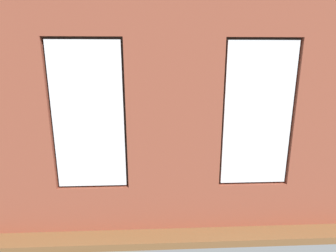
# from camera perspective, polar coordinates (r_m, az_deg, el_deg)

# --- Properties ---
(ground_plane) EXTENTS (6.94, 5.90, 0.10)m
(ground_plane) POSITION_cam_1_polar(r_m,az_deg,el_deg) (6.29, -0.39, -7.65)
(ground_plane) COLOR brown
(brick_wall_with_windows) EXTENTS (6.34, 0.30, 3.25)m
(brick_wall_with_windows) POSITION_cam_1_polar(r_m,az_deg,el_deg) (3.34, 1.33, 2.64)
(brick_wall_with_windows) COLOR brown
(brick_wall_with_windows) RESTS_ON ground_plane
(white_wall_right) EXTENTS (0.10, 4.90, 3.25)m
(white_wall_right) POSITION_cam_1_polar(r_m,az_deg,el_deg) (6.37, -29.84, 6.33)
(white_wall_right) COLOR silver
(white_wall_right) RESTS_ON ground_plane
(couch_by_window) EXTENTS (1.89, 0.87, 0.80)m
(couch_by_window) POSITION_cam_1_polar(r_m,az_deg,el_deg) (4.38, -4.92, -12.37)
(couch_by_window) COLOR black
(couch_by_window) RESTS_ON ground_plane
(couch_left) EXTENTS (0.88, 1.98, 0.80)m
(couch_left) POSITION_cam_1_polar(r_m,az_deg,el_deg) (6.31, 22.90, -5.05)
(couch_left) COLOR black
(couch_left) RESTS_ON ground_plane
(coffee_table) EXTENTS (1.26, 0.76, 0.42)m
(coffee_table) POSITION_cam_1_polar(r_m,az_deg,el_deg) (6.41, 0.21, -3.24)
(coffee_table) COLOR tan
(coffee_table) RESTS_ON ground_plane
(cup_ceramic) EXTENTS (0.08, 0.08, 0.10)m
(cup_ceramic) POSITION_cam_1_polar(r_m,az_deg,el_deg) (6.38, 0.22, -2.34)
(cup_ceramic) COLOR #B23D38
(cup_ceramic) RESTS_ON coffee_table
(candle_jar) EXTENTS (0.08, 0.08, 0.12)m
(candle_jar) POSITION_cam_1_polar(r_m,az_deg,el_deg) (6.53, 3.19, -1.90)
(candle_jar) COLOR #B7333D
(candle_jar) RESTS_ON coffee_table
(table_plant_small) EXTENTS (0.13, 0.13, 0.22)m
(table_plant_small) POSITION_cam_1_polar(r_m,az_deg,el_deg) (6.25, 1.13, -2.00)
(table_plant_small) COLOR #9E5638
(table_plant_small) RESTS_ON coffee_table
(remote_black) EXTENTS (0.18, 0.09, 0.02)m
(remote_black) POSITION_cam_1_polar(r_m,az_deg,el_deg) (6.47, -1.22, -2.45)
(remote_black) COLOR black
(remote_black) RESTS_ON coffee_table
(media_console) EXTENTS (1.06, 0.42, 0.53)m
(media_console) POSITION_cam_1_polar(r_m,az_deg,el_deg) (6.62, -25.64, -5.05)
(media_console) COLOR black
(media_console) RESTS_ON ground_plane
(tv_flatscreen) EXTENTS (1.05, 0.20, 0.71)m
(tv_flatscreen) POSITION_cam_1_polar(r_m,az_deg,el_deg) (6.47, -26.20, 0.17)
(tv_flatscreen) COLOR black
(tv_flatscreen) RESTS_ON media_console
(papasan_chair) EXTENTS (1.14, 1.14, 0.71)m
(papasan_chair) POSITION_cam_1_polar(r_m,az_deg,el_deg) (7.96, -2.59, 0.78)
(papasan_chair) COLOR olive
(papasan_chair) RESTS_ON ground_plane
(potted_plant_corner_near_left) EXTENTS (0.48, 0.48, 0.70)m
(potted_plant_corner_near_left) POSITION_cam_1_polar(r_m,az_deg,el_deg) (8.48, 17.02, 1.17)
(potted_plant_corner_near_left) COLOR gray
(potted_plant_corner_near_left) RESTS_ON ground_plane
(potted_plant_mid_room_small) EXTENTS (0.27, 0.27, 0.51)m
(potted_plant_mid_room_small) POSITION_cam_1_polar(r_m,az_deg,el_deg) (7.39, 7.14, -1.24)
(potted_plant_mid_room_small) COLOR #47423D
(potted_plant_mid_room_small) RESTS_ON ground_plane
(potted_plant_corner_far_left) EXTENTS (0.78, 0.88, 1.42)m
(potted_plant_corner_far_left) POSITION_cam_1_polar(r_m,az_deg,el_deg) (5.07, 32.08, -7.99)
(potted_plant_corner_far_left) COLOR #9E5638
(potted_plant_corner_far_left) RESTS_ON ground_plane
(potted_plant_between_couches) EXTENTS (0.38, 0.38, 0.70)m
(potted_plant_between_couches) POSITION_cam_1_polar(r_m,az_deg,el_deg) (4.54, 13.27, -10.27)
(potted_plant_between_couches) COLOR #47423D
(potted_plant_between_couches) RESTS_ON ground_plane
(potted_plant_near_tv) EXTENTS (0.85, 0.93, 1.21)m
(potted_plant_near_tv) POSITION_cam_1_polar(r_m,az_deg,el_deg) (5.41, -24.75, -3.52)
(potted_plant_near_tv) COLOR beige
(potted_plant_near_tv) RESTS_ON ground_plane
(potted_plant_foreground_right) EXTENTS (0.65, 0.65, 0.88)m
(potted_plant_foreground_right) POSITION_cam_1_polar(r_m,az_deg,el_deg) (8.25, -18.72, 1.19)
(potted_plant_foreground_right) COLOR beige
(potted_plant_foreground_right) RESTS_ON ground_plane
(potted_plant_by_left_couch) EXTENTS (0.36, 0.36, 0.56)m
(potted_plant_by_left_couch) POSITION_cam_1_polar(r_m,az_deg,el_deg) (7.42, 15.48, -1.13)
(potted_plant_by_left_couch) COLOR gray
(potted_plant_by_left_couch) RESTS_ON ground_plane
(potted_plant_beside_window_right) EXTENTS (0.43, 0.43, 0.66)m
(potted_plant_beside_window_right) POSITION_cam_1_polar(r_m,az_deg,el_deg) (4.43, -19.68, -11.55)
(potted_plant_beside_window_right) COLOR #9E5638
(potted_plant_beside_window_right) RESTS_ON ground_plane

